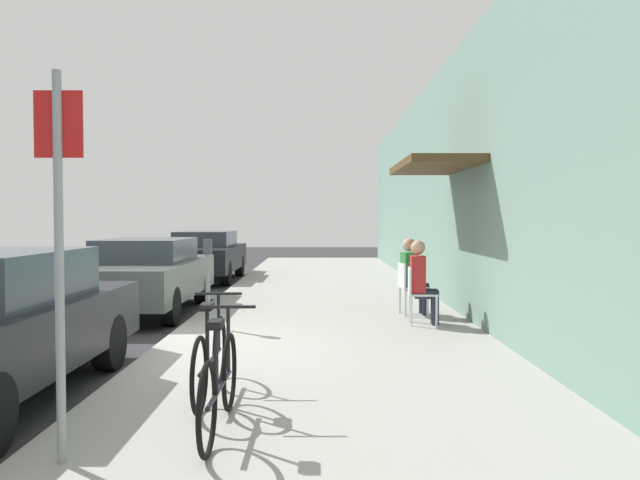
{
  "coord_description": "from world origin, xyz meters",
  "views": [
    {
      "loc": [
        2.12,
        -8.0,
        1.75
      ],
      "look_at": [
        2.11,
        7.38,
        1.22
      ],
      "focal_mm": 35.49,
      "sensor_mm": 36.0,
      "label": 1
    }
  ],
  "objects_px": {
    "street_sign": "(60,235)",
    "bicycle_1": "(211,358)",
    "parked_car_1": "(146,274)",
    "cafe_chair_1": "(410,285)",
    "seated_patron_0": "(422,279)",
    "cafe_chair_0": "(418,291)",
    "bicycle_0": "(220,385)",
    "parked_car_2": "(206,255)",
    "seated_patron_1": "(413,273)",
    "parking_meter": "(208,276)"
  },
  "relations": [
    {
      "from": "parked_car_2",
      "to": "cafe_chair_0",
      "type": "distance_m",
      "value": 9.29
    },
    {
      "from": "street_sign",
      "to": "bicycle_1",
      "type": "xyz_separation_m",
      "value": [
        0.72,
        1.55,
        -1.16
      ]
    },
    {
      "from": "bicycle_0",
      "to": "seated_patron_0",
      "type": "relative_size",
      "value": 1.33
    },
    {
      "from": "bicycle_0",
      "to": "cafe_chair_1",
      "type": "relative_size",
      "value": 1.97
    },
    {
      "from": "parking_meter",
      "to": "cafe_chair_1",
      "type": "distance_m",
      "value": 3.43
    },
    {
      "from": "seated_patron_0",
      "to": "parked_car_2",
      "type": "bearing_deg",
      "value": 120.89
    },
    {
      "from": "seated_patron_1",
      "to": "street_sign",
      "type": "bearing_deg",
      "value": -116.86
    },
    {
      "from": "seated_patron_0",
      "to": "seated_patron_1",
      "type": "distance_m",
      "value": 0.98
    },
    {
      "from": "parked_car_1",
      "to": "street_sign",
      "type": "distance_m",
      "value": 7.64
    },
    {
      "from": "street_sign",
      "to": "seated_patron_1",
      "type": "xyz_separation_m",
      "value": [
        3.29,
        6.49,
        -0.82
      ]
    },
    {
      "from": "parked_car_2",
      "to": "bicycle_1",
      "type": "xyz_separation_m",
      "value": [
        2.22,
        -11.96,
        -0.25
      ]
    },
    {
      "from": "parked_car_1",
      "to": "parked_car_2",
      "type": "xyz_separation_m",
      "value": [
        0.0,
        6.07,
        0.0
      ]
    },
    {
      "from": "parked_car_2",
      "to": "bicycle_0",
      "type": "bearing_deg",
      "value": -79.22
    },
    {
      "from": "parking_meter",
      "to": "bicycle_1",
      "type": "height_order",
      "value": "parking_meter"
    },
    {
      "from": "seated_patron_1",
      "to": "parked_car_1",
      "type": "bearing_deg",
      "value": 168.8
    },
    {
      "from": "cafe_chair_1",
      "to": "seated_patron_1",
      "type": "relative_size",
      "value": 0.67
    },
    {
      "from": "parking_meter",
      "to": "parked_car_1",
      "type": "bearing_deg",
      "value": 124.94
    },
    {
      "from": "parked_car_1",
      "to": "cafe_chair_0",
      "type": "relative_size",
      "value": 5.06
    },
    {
      "from": "parking_meter",
      "to": "seated_patron_0",
      "type": "xyz_separation_m",
      "value": [
        3.24,
        0.29,
        -0.07
      ]
    },
    {
      "from": "bicycle_1",
      "to": "seated_patron_0",
      "type": "xyz_separation_m",
      "value": [
        2.56,
        3.96,
        0.34
      ]
    },
    {
      "from": "parking_meter",
      "to": "bicycle_0",
      "type": "xyz_separation_m",
      "value": [
        0.9,
        -4.6,
        -0.41
      ]
    },
    {
      "from": "parking_meter",
      "to": "seated_patron_0",
      "type": "relative_size",
      "value": 1.02
    },
    {
      "from": "parked_car_2",
      "to": "street_sign",
      "type": "distance_m",
      "value": 13.62
    },
    {
      "from": "parked_car_1",
      "to": "bicycle_1",
      "type": "relative_size",
      "value": 2.57
    },
    {
      "from": "parked_car_2",
      "to": "seated_patron_1",
      "type": "height_order",
      "value": "seated_patron_1"
    },
    {
      "from": "parked_car_1",
      "to": "cafe_chair_0",
      "type": "bearing_deg",
      "value": -22.1
    },
    {
      "from": "cafe_chair_0",
      "to": "bicycle_0",
      "type": "bearing_deg",
      "value": -114.9
    },
    {
      "from": "parked_car_2",
      "to": "bicycle_0",
      "type": "relative_size",
      "value": 2.57
    },
    {
      "from": "seated_patron_0",
      "to": "cafe_chair_1",
      "type": "height_order",
      "value": "seated_patron_0"
    },
    {
      "from": "parked_car_2",
      "to": "parked_car_1",
      "type": "bearing_deg",
      "value": -90.0
    },
    {
      "from": "parked_car_1",
      "to": "cafe_chair_0",
      "type": "height_order",
      "value": "parked_car_1"
    },
    {
      "from": "cafe_chair_1",
      "to": "seated_patron_0",
      "type": "bearing_deg",
      "value": -86.48
    },
    {
      "from": "bicycle_1",
      "to": "parked_car_1",
      "type": "bearing_deg",
      "value": 110.69
    },
    {
      "from": "street_sign",
      "to": "cafe_chair_0",
      "type": "distance_m",
      "value": 6.47
    },
    {
      "from": "street_sign",
      "to": "bicycle_0",
      "type": "distance_m",
      "value": 1.63
    },
    {
      "from": "bicycle_1",
      "to": "seated_patron_1",
      "type": "distance_m",
      "value": 5.58
    },
    {
      "from": "parked_car_2",
      "to": "cafe_chair_0",
      "type": "height_order",
      "value": "parked_car_2"
    },
    {
      "from": "parked_car_1",
      "to": "parking_meter",
      "type": "height_order",
      "value": "parking_meter"
    },
    {
      "from": "bicycle_0",
      "to": "bicycle_1",
      "type": "bearing_deg",
      "value": 103.94
    },
    {
      "from": "parked_car_2",
      "to": "parking_meter",
      "type": "xyz_separation_m",
      "value": [
        1.55,
        -8.29,
        0.16
      ]
    },
    {
      "from": "bicycle_1",
      "to": "cafe_chair_0",
      "type": "bearing_deg",
      "value": 57.78
    },
    {
      "from": "parked_car_2",
      "to": "street_sign",
      "type": "bearing_deg",
      "value": -83.66
    },
    {
      "from": "parked_car_2",
      "to": "cafe_chair_0",
      "type": "xyz_separation_m",
      "value": [
        4.73,
        -7.99,
        -0.1
      ]
    },
    {
      "from": "bicycle_1",
      "to": "bicycle_0",
      "type": "bearing_deg",
      "value": -76.06
    },
    {
      "from": "street_sign",
      "to": "cafe_chair_1",
      "type": "relative_size",
      "value": 2.99
    },
    {
      "from": "parked_car_2",
      "to": "bicycle_0",
      "type": "xyz_separation_m",
      "value": [
        2.45,
        -12.89,
        -0.25
      ]
    },
    {
      "from": "seated_patron_0",
      "to": "cafe_chair_1",
      "type": "relative_size",
      "value": 1.48
    },
    {
      "from": "parked_car_2",
      "to": "bicycle_1",
      "type": "distance_m",
      "value": 12.17
    },
    {
      "from": "parking_meter",
      "to": "bicycle_1",
      "type": "relative_size",
      "value": 0.77
    },
    {
      "from": "bicycle_0",
      "to": "street_sign",
      "type": "bearing_deg",
      "value": -146.91
    }
  ]
}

